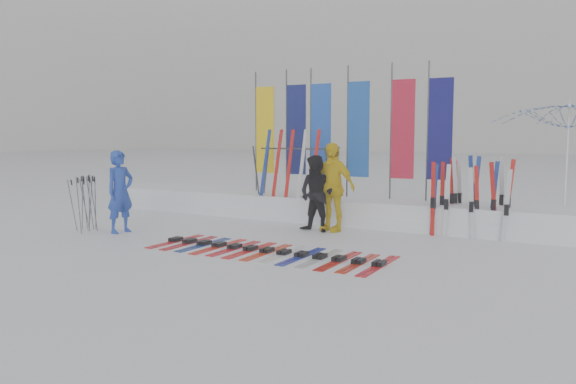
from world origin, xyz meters
The scene contains 11 objects.
ground centered at (0.00, 0.00, 0.00)m, with size 120.00×120.00×0.00m, color white.
snow_bank centered at (0.00, 4.60, 0.30)m, with size 14.00×1.60×0.60m, color white.
person_blue centered at (-3.50, 0.76, 0.89)m, with size 0.65×0.43×1.79m, color #1D3EAE.
person_black centered at (0.16, 2.94, 0.84)m, with size 0.82×0.64×1.68m, color black.
person_yellow centered at (0.39, 3.22, 0.98)m, with size 1.15×0.48×1.96m, color yellow.
tent_canopy centered at (4.89, 5.62, 1.47)m, with size 3.20×3.26×2.93m, color white.
ski_row centered at (0.37, 0.53, 0.04)m, with size 4.44×1.67×0.07m.
pole_cluster centered at (-4.38, 0.59, 0.61)m, with size 0.51×0.64×1.26m.
feather_flags centered at (-0.08, 4.84, 2.24)m, with size 5.31×0.20×3.20m.
ski_rack centered at (-1.06, 4.20, 1.38)m, with size 2.04×0.80×1.23m.
upright_skis centered at (3.14, 4.19, 0.79)m, with size 1.56×1.16×1.69m.
Camera 1 is at (5.60, -7.97, 2.12)m, focal length 35.00 mm.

